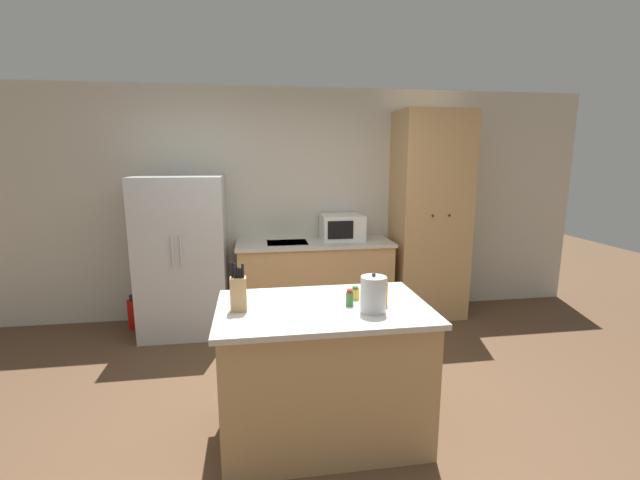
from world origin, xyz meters
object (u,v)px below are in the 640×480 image
(spice_bottle_tall_dark, at_px, (384,293))
(spice_bottle_amber_oil, at_px, (355,293))
(knife_block, at_px, (238,293))
(microwave, at_px, (342,227))
(kettle, at_px, (373,294))
(refrigerator, at_px, (184,255))
(fire_extinguisher, at_px, (133,314))
(spice_bottle_short_red, at_px, (350,298))
(pantry_cabinet, at_px, (429,216))

(spice_bottle_tall_dark, relative_size, spice_bottle_amber_oil, 2.07)
(spice_bottle_tall_dark, height_order, spice_bottle_amber_oil, spice_bottle_tall_dark)
(knife_block, bearing_deg, microwave, 62.90)
(knife_block, distance_m, kettle, 0.83)
(knife_block, xyz_separation_m, spice_bottle_tall_dark, (0.92, -0.04, -0.03))
(refrigerator, bearing_deg, fire_extinguisher, 169.69)
(spice_bottle_short_red, distance_m, kettle, 0.19)
(refrigerator, height_order, kettle, refrigerator)
(kettle, relative_size, fire_extinguisher, 0.64)
(refrigerator, distance_m, pantry_cabinet, 2.76)
(knife_block, height_order, fire_extinguisher, knife_block)
(refrigerator, distance_m, microwave, 1.75)
(spice_bottle_short_red, bearing_deg, kettle, -48.24)
(pantry_cabinet, bearing_deg, fire_extinguisher, 179.45)
(kettle, height_order, fire_extinguisher, kettle)
(microwave, distance_m, fire_extinguisher, 2.48)
(refrigerator, xyz_separation_m, spice_bottle_amber_oil, (1.40, -1.88, 0.12))
(spice_bottle_tall_dark, xyz_separation_m, fire_extinguisher, (-2.14, 2.13, -0.82))
(pantry_cabinet, relative_size, spice_bottle_short_red, 21.78)
(knife_block, relative_size, kettle, 1.25)
(spice_bottle_short_red, bearing_deg, fire_extinguisher, 132.38)
(refrigerator, height_order, pantry_cabinet, pantry_cabinet)
(spice_bottle_short_red, xyz_separation_m, spice_bottle_amber_oil, (0.07, 0.12, -0.01))
(knife_block, bearing_deg, spice_bottle_amber_oil, 7.94)
(refrigerator, relative_size, kettle, 6.68)
(pantry_cabinet, height_order, kettle, pantry_cabinet)
(refrigerator, xyz_separation_m, spice_bottle_tall_dark, (1.55, -2.02, 0.16))
(pantry_cabinet, relative_size, knife_block, 7.59)
(spice_bottle_short_red, bearing_deg, spice_bottle_tall_dark, -6.57)
(refrigerator, distance_m, fire_extinguisher, 0.89)
(kettle, distance_m, fire_extinguisher, 3.14)
(spice_bottle_tall_dark, xyz_separation_m, spice_bottle_amber_oil, (-0.16, 0.14, -0.04))
(pantry_cabinet, relative_size, spice_bottle_amber_oil, 27.00)
(microwave, distance_m, spice_bottle_short_red, 2.19)
(spice_bottle_short_red, height_order, fire_extinguisher, spice_bottle_short_red)
(microwave, relative_size, knife_block, 1.53)
(kettle, bearing_deg, knife_block, 170.09)
(refrigerator, bearing_deg, microwave, 5.22)
(pantry_cabinet, relative_size, kettle, 9.47)
(pantry_cabinet, relative_size, spice_bottle_tall_dark, 13.05)
(spice_bottle_short_red, relative_size, spice_bottle_amber_oil, 1.24)
(refrigerator, height_order, fire_extinguisher, refrigerator)
(spice_bottle_tall_dark, relative_size, fire_extinguisher, 0.47)
(pantry_cabinet, bearing_deg, microwave, 175.27)
(refrigerator, distance_m, spice_bottle_short_red, 2.40)
(microwave, bearing_deg, knife_block, -117.10)
(refrigerator, xyz_separation_m, fire_extinguisher, (-0.59, 0.11, -0.66))
(spice_bottle_short_red, xyz_separation_m, fire_extinguisher, (-1.92, 2.10, -0.79))
(spice_bottle_short_red, height_order, kettle, kettle)
(knife_block, relative_size, spice_bottle_tall_dark, 1.72)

